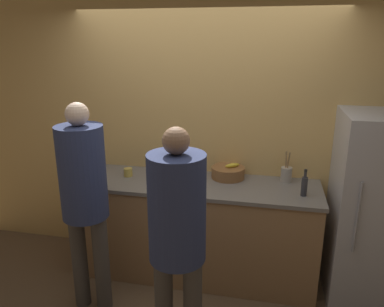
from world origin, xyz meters
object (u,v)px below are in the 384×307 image
bottle_dark (304,185)px  bottle_amber (157,170)px  fruit_bowl (228,172)px  cup_yellow (128,172)px  refrigerator (371,210)px  person_left (84,191)px  person_center (177,228)px  utensil_crock (286,174)px

bottle_dark → bottle_amber: 1.36m
fruit_bowl → cup_yellow: 0.97m
bottle_dark → bottle_amber: bottle_dark is taller
refrigerator → person_left: size_ratio=0.94×
person_left → fruit_bowl: bearing=39.4°
person_left → person_center: bearing=-24.2°
refrigerator → bottle_amber: bearing=177.9°
refrigerator → cup_yellow: size_ratio=20.46×
fruit_bowl → utensil_crock: bearing=2.3°
person_center → utensil_crock: person_center is taller
bottle_dark → utensil_crock: bearing=114.1°
fruit_bowl → utensil_crock: size_ratio=1.09×
bottle_amber → refrigerator: bearing=-2.1°
refrigerator → person_center: bearing=-144.0°
fruit_bowl → bottle_amber: 0.69m
utensil_crock → bottle_dark: utensil_crock is taller
person_center → person_left: bearing=155.8°
refrigerator → person_left: bearing=-164.0°
person_left → person_center: person_left is taller
bottle_dark → fruit_bowl: bearing=157.0°
cup_yellow → utensil_crock: bearing=6.8°
refrigerator → bottle_dark: refrigerator is taller
fruit_bowl → person_center: bearing=-98.4°
bottle_amber → fruit_bowl: bearing=10.7°
refrigerator → cup_yellow: bearing=178.9°
refrigerator → person_left: person_left is taller
person_left → bottle_amber: person_left is taller
utensil_crock → fruit_bowl: bearing=-177.7°
person_center → fruit_bowl: 1.26m
person_center → bottle_amber: (-0.49, 1.12, -0.02)m
bottle_amber → person_center: bearing=-66.4°
person_left → cup_yellow: (0.09, 0.70, -0.09)m
utensil_crock → bottle_amber: bearing=-173.0°
person_left → person_center: (0.86, -0.39, -0.03)m
utensil_crock → bottle_amber: 1.22m
person_center → bottle_dark: (0.87, 0.96, -0.00)m
refrigerator → cup_yellow: 2.22m
utensil_crock → bottle_amber: (-1.22, -0.15, -0.00)m
utensil_crock → bottle_dark: 0.34m
person_left → utensil_crock: person_left is taller
cup_yellow → person_center: bearing=-54.7°
bottle_amber → bottle_dark: bearing=-6.8°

